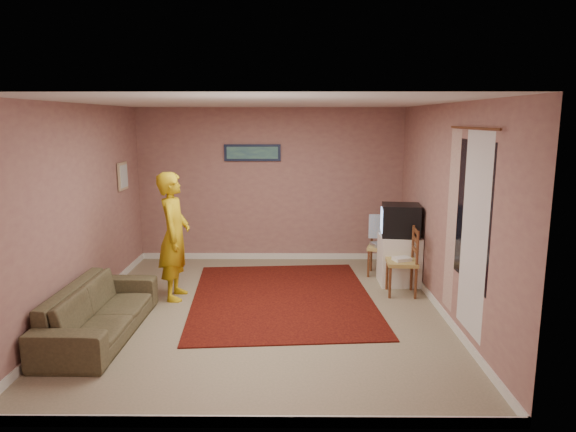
{
  "coord_description": "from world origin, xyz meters",
  "views": [
    {
      "loc": [
        0.36,
        -6.18,
        2.41
      ],
      "look_at": [
        0.31,
        0.6,
        1.12
      ],
      "focal_mm": 32.0,
      "sensor_mm": 36.0,
      "label": 1
    }
  ],
  "objects_px": {
    "chair_b": "(402,254)",
    "sofa": "(100,310)",
    "tv_cabinet": "(399,260)",
    "person": "(174,236)",
    "chair_a": "(382,240)",
    "crt_tv": "(400,220)"
  },
  "relations": [
    {
      "from": "chair_b",
      "to": "sofa",
      "type": "height_order",
      "value": "chair_b"
    },
    {
      "from": "tv_cabinet",
      "to": "sofa",
      "type": "bearing_deg",
      "value": -153.47
    },
    {
      "from": "chair_b",
      "to": "person",
      "type": "relative_size",
      "value": 0.3
    },
    {
      "from": "tv_cabinet",
      "to": "chair_a",
      "type": "bearing_deg",
      "value": 113.99
    },
    {
      "from": "chair_b",
      "to": "person",
      "type": "height_order",
      "value": "person"
    },
    {
      "from": "person",
      "to": "crt_tv",
      "type": "bearing_deg",
      "value": -79.73
    },
    {
      "from": "crt_tv",
      "to": "chair_a",
      "type": "relative_size",
      "value": 1.19
    },
    {
      "from": "sofa",
      "to": "person",
      "type": "bearing_deg",
      "value": -24.24
    },
    {
      "from": "tv_cabinet",
      "to": "crt_tv",
      "type": "relative_size",
      "value": 1.21
    },
    {
      "from": "tv_cabinet",
      "to": "sofa",
      "type": "relative_size",
      "value": 0.37
    },
    {
      "from": "tv_cabinet",
      "to": "sofa",
      "type": "distance_m",
      "value": 4.19
    },
    {
      "from": "chair_a",
      "to": "sofa",
      "type": "height_order",
      "value": "chair_a"
    },
    {
      "from": "person",
      "to": "chair_b",
      "type": "bearing_deg",
      "value": -88.06
    },
    {
      "from": "tv_cabinet",
      "to": "crt_tv",
      "type": "bearing_deg",
      "value": 172.8
    },
    {
      "from": "tv_cabinet",
      "to": "chair_b",
      "type": "height_order",
      "value": "chair_b"
    },
    {
      "from": "sofa",
      "to": "person",
      "type": "height_order",
      "value": "person"
    },
    {
      "from": "tv_cabinet",
      "to": "chair_b",
      "type": "relative_size",
      "value": 1.42
    },
    {
      "from": "crt_tv",
      "to": "chair_a",
      "type": "distance_m",
      "value": 0.6
    },
    {
      "from": "crt_tv",
      "to": "sofa",
      "type": "relative_size",
      "value": 0.3
    },
    {
      "from": "sofa",
      "to": "tv_cabinet",
      "type": "bearing_deg",
      "value": -62.54
    },
    {
      "from": "chair_a",
      "to": "sofa",
      "type": "distance_m",
      "value": 4.24
    },
    {
      "from": "chair_a",
      "to": "chair_b",
      "type": "relative_size",
      "value": 0.98
    }
  ]
}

